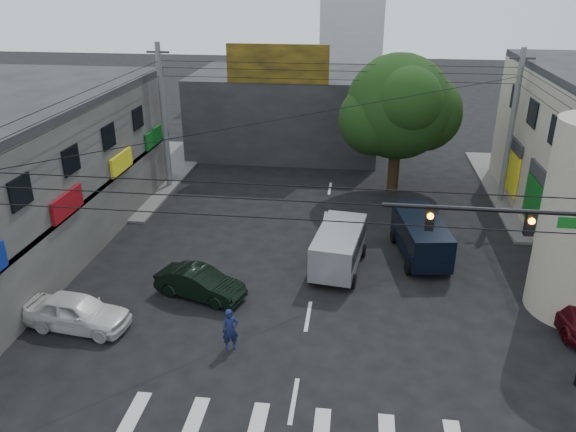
% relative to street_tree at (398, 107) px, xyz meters
% --- Properties ---
extents(ground, '(160.00, 160.00, 0.00)m').
position_rel_street_tree_xyz_m(ground, '(-4.00, -17.00, -5.47)').
color(ground, black).
rests_on(ground, ground).
extents(sidewalk_far_left, '(16.00, 16.00, 0.15)m').
position_rel_street_tree_xyz_m(sidewalk_far_left, '(-22.00, 1.00, -5.40)').
color(sidewalk_far_left, '#514F4C').
rests_on(sidewalk_far_left, ground).
extents(building_far, '(14.00, 10.00, 6.00)m').
position_rel_street_tree_xyz_m(building_far, '(-8.00, 9.00, -2.47)').
color(building_far, '#232326').
rests_on(building_far, ground).
extents(billboard, '(7.00, 0.30, 2.60)m').
position_rel_street_tree_xyz_m(billboard, '(-8.00, 4.10, 1.83)').
color(billboard, olive).
rests_on(billboard, building_far).
extents(street_tree, '(6.40, 6.40, 8.70)m').
position_rel_street_tree_xyz_m(street_tree, '(0.00, 0.00, 0.00)').
color(street_tree, black).
rests_on(street_tree, ground).
extents(traffic_gantry, '(7.10, 0.35, 7.20)m').
position_rel_street_tree_xyz_m(traffic_gantry, '(3.82, -18.00, -0.64)').
color(traffic_gantry, black).
rests_on(traffic_gantry, ground).
extents(utility_pole_far_left, '(0.32, 0.32, 9.20)m').
position_rel_street_tree_xyz_m(utility_pole_far_left, '(-14.50, -1.00, -0.87)').
color(utility_pole_far_left, '#59595B').
rests_on(utility_pole_far_left, ground).
extents(utility_pole_far_right, '(0.32, 0.32, 9.20)m').
position_rel_street_tree_xyz_m(utility_pole_far_right, '(6.50, -1.00, -0.87)').
color(utility_pole_far_right, '#59595B').
rests_on(utility_pole_far_right, ground).
extents(dark_sedan, '(3.66, 4.75, 1.30)m').
position_rel_street_tree_xyz_m(dark_sedan, '(-8.79, -14.05, -4.82)').
color(dark_sedan, black).
rests_on(dark_sedan, ground).
extents(white_compact, '(2.63, 4.56, 1.42)m').
position_rel_street_tree_xyz_m(white_compact, '(-12.94, -16.93, -4.76)').
color(white_compact, silver).
rests_on(white_compact, ground).
extents(maroon_sedan, '(2.45, 4.52, 1.23)m').
position_rel_street_tree_xyz_m(maroon_sedan, '(6.50, -14.31, -4.86)').
color(maroon_sedan, '#450910').
rests_on(maroon_sedan, ground).
extents(silver_minivan, '(5.13, 3.18, 1.98)m').
position_rel_street_tree_xyz_m(silver_minivan, '(-2.98, -10.75, -4.48)').
color(silver_minivan, gray).
rests_on(silver_minivan, ground).
extents(navy_van, '(5.56, 3.46, 1.99)m').
position_rel_street_tree_xyz_m(navy_van, '(0.95, -9.05, -4.48)').
color(navy_van, black).
rests_on(navy_van, ground).
extents(traffic_officer, '(0.91, 0.86, 1.68)m').
position_rel_street_tree_xyz_m(traffic_officer, '(-6.66, -17.53, -4.63)').
color(traffic_officer, '#121B42').
rests_on(traffic_officer, ground).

